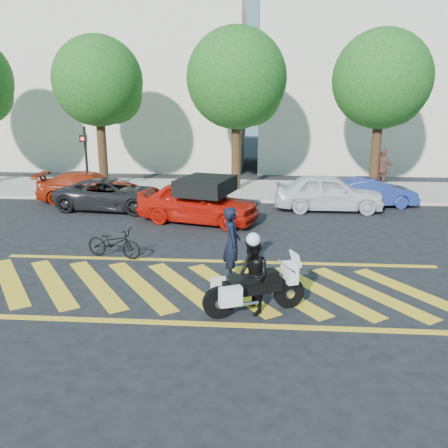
# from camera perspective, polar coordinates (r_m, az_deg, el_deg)

# --- Properties ---
(ground) EXTENTS (90.00, 90.00, 0.00)m
(ground) POSITION_cam_1_polar(r_m,az_deg,el_deg) (11.55, -1.80, -7.65)
(ground) COLOR black
(ground) RESTS_ON ground
(sidewalk) EXTENTS (60.00, 5.00, 0.15)m
(sidewalk) POSITION_cam_1_polar(r_m,az_deg,el_deg) (23.04, 1.42, 4.13)
(sidewalk) COLOR #9E998E
(sidewalk) RESTS_ON ground
(crosswalk) EXTENTS (12.33, 4.00, 0.01)m
(crosswalk) POSITION_cam_1_polar(r_m,az_deg,el_deg) (11.55, -2.00, -7.62)
(crosswalk) COLOR gold
(crosswalk) RESTS_ON ground
(building_left) EXTENTS (16.00, 8.00, 10.00)m
(building_left) POSITION_cam_1_polar(r_m,az_deg,el_deg) (32.90, -12.23, 15.72)
(building_left) COLOR beige
(building_left) RESTS_ON ground
(building_right) EXTENTS (16.00, 8.00, 11.00)m
(building_right) POSITION_cam_1_polar(r_m,az_deg,el_deg) (32.55, 19.12, 16.15)
(building_right) COLOR beige
(building_right) RESTS_ON ground
(tree_left) EXTENTS (4.20, 4.20, 7.26)m
(tree_left) POSITION_cam_1_polar(r_m,az_deg,el_deg) (23.88, -14.57, 15.92)
(tree_left) COLOR black
(tree_left) RESTS_ON ground
(tree_center) EXTENTS (4.60, 4.60, 7.56)m
(tree_center) POSITION_cam_1_polar(r_m,az_deg,el_deg) (22.68, 1.85, 16.70)
(tree_center) COLOR black
(tree_center) RESTS_ON ground
(tree_right) EXTENTS (4.40, 4.40, 7.41)m
(tree_right) POSITION_cam_1_polar(r_m,az_deg,el_deg) (23.30, 18.68, 15.79)
(tree_right) COLOR black
(tree_right) RESTS_ON ground
(signal_pole) EXTENTS (0.28, 0.43, 3.20)m
(signal_pole) POSITION_cam_1_polar(r_m,az_deg,el_deg) (21.88, -16.31, 7.83)
(signal_pole) COLOR black
(signal_pole) RESTS_ON ground
(officer_bike) EXTENTS (0.54, 0.74, 1.86)m
(officer_bike) POSITION_cam_1_polar(r_m,az_deg,el_deg) (11.77, 0.97, -2.38)
(officer_bike) COLOR black
(officer_bike) RESTS_ON ground
(bicycle) EXTENTS (1.77, 0.96, 0.88)m
(bicycle) POSITION_cam_1_polar(r_m,az_deg,el_deg) (13.84, -13.11, -2.20)
(bicycle) COLOR black
(bicycle) RESTS_ON ground
(police_motorcycle) EXTENTS (2.16, 1.23, 1.01)m
(police_motorcycle) POSITION_cam_1_polar(r_m,az_deg,el_deg) (10.10, 3.54, -7.76)
(police_motorcycle) COLOR black
(police_motorcycle) RESTS_ON ground
(officer_moto) EXTENTS (0.88, 0.97, 1.63)m
(officer_moto) POSITION_cam_1_polar(r_m,az_deg,el_deg) (10.01, 3.46, -6.31)
(officer_moto) COLOR black
(officer_moto) RESTS_ON ground
(red_convertible) EXTENTS (4.73, 2.88, 1.51)m
(red_convertible) POSITION_cam_1_polar(r_m,az_deg,el_deg) (17.20, -3.13, 2.62)
(red_convertible) COLOR #B71308
(red_convertible) RESTS_ON ground
(parked_left) EXTENTS (4.64, 2.24, 1.30)m
(parked_left) POSITION_cam_1_polar(r_m,az_deg,el_deg) (21.46, -15.80, 4.30)
(parked_left) COLOR #962009
(parked_left) RESTS_ON ground
(parked_mid_left) EXTENTS (4.74, 2.60, 1.26)m
(parked_mid_left) POSITION_cam_1_polar(r_m,az_deg,el_deg) (19.70, -13.22, 3.48)
(parked_mid_left) COLOR black
(parked_mid_left) RESTS_ON ground
(parked_mid_right) EXTENTS (4.33, 1.75, 1.48)m
(parked_mid_right) POSITION_cam_1_polar(r_m,az_deg,el_deg) (19.50, 12.48, 3.73)
(parked_mid_right) COLOR silver
(parked_mid_right) RESTS_ON ground
(parked_right) EXTENTS (3.73, 1.68, 1.19)m
(parked_right) POSITION_cam_1_polar(r_m,az_deg,el_deg) (20.69, 17.40, 3.63)
(parked_right) COLOR navy
(parked_right) RESTS_ON ground
(pedestrian_right) EXTENTS (1.19, 1.03, 1.92)m
(pedestrian_right) POSITION_cam_1_polar(r_m,az_deg,el_deg) (23.81, 18.51, 6.23)
(pedestrian_right) COLOR brown
(pedestrian_right) RESTS_ON sidewalk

